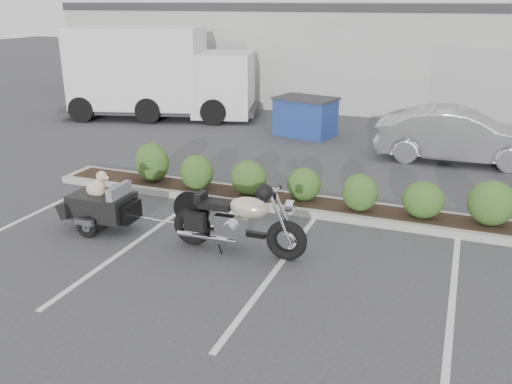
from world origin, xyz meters
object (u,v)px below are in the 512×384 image
(pet_trailer, at_px, (101,204))
(delivery_truck, at_px, (159,75))
(motorcycle, at_px, (237,222))
(sedan, at_px, (459,136))
(dumpster, at_px, (305,116))

(pet_trailer, xyz_separation_m, delivery_truck, (-4.31, 9.45, 1.05))
(motorcycle, height_order, delivery_truck, delivery_truck)
(sedan, bearing_deg, motorcycle, 153.18)
(motorcycle, height_order, sedan, sedan)
(pet_trailer, height_order, dumpster, dumpster)
(motorcycle, xyz_separation_m, delivery_truck, (-7.10, 9.47, 0.98))
(sedan, relative_size, delivery_truck, 0.58)
(motorcycle, xyz_separation_m, sedan, (3.32, 7.27, 0.15))
(motorcycle, distance_m, sedan, 7.99)
(pet_trailer, bearing_deg, motorcycle, -1.59)
(motorcycle, xyz_separation_m, pet_trailer, (-2.79, 0.02, -0.07))
(dumpster, bearing_deg, sedan, -3.57)
(motorcycle, relative_size, delivery_truck, 0.33)
(pet_trailer, xyz_separation_m, sedan, (6.11, 7.25, 0.22))
(pet_trailer, xyz_separation_m, dumpster, (1.46, 8.63, 0.13))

